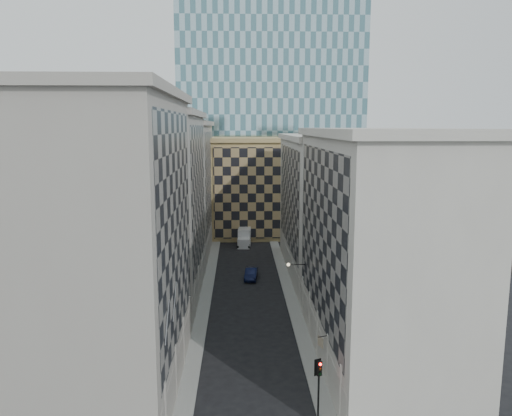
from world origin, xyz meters
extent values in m
cube|color=gray|center=(-5.25, 30.00, 0.07)|extent=(1.50, 100.00, 0.15)
cube|color=gray|center=(5.25, 30.00, 0.07)|extent=(1.50, 100.00, 0.15)
cube|color=#9E978E|center=(-11.00, 11.00, 11.50)|extent=(10.00, 22.00, 23.00)
cube|color=gray|center=(-6.12, 11.00, 13.00)|extent=(0.25, 19.36, 18.00)
cube|color=#9E978E|center=(-6.20, 11.00, 1.60)|extent=(0.45, 21.12, 3.20)
cube|color=#9E978E|center=(-11.00, 11.00, 23.35)|extent=(10.80, 22.80, 0.70)
cylinder|color=#9E978E|center=(-6.35, 2.75, 2.20)|extent=(0.90, 0.90, 4.40)
cylinder|color=#9E978E|center=(-6.35, 8.25, 2.20)|extent=(0.90, 0.90, 4.40)
cylinder|color=#9E978E|center=(-6.35, 13.75, 2.20)|extent=(0.90, 0.90, 4.40)
cylinder|color=#9E978E|center=(-6.35, 19.25, 2.20)|extent=(0.90, 0.90, 4.40)
cube|color=gray|center=(-11.00, 33.00, 11.00)|extent=(10.00, 22.00, 22.00)
cube|color=gray|center=(-6.12, 33.00, 12.50)|extent=(0.25, 19.36, 17.00)
cube|color=gray|center=(-6.20, 33.00, 1.60)|extent=(0.45, 21.12, 3.20)
cube|color=gray|center=(-11.00, 33.00, 22.35)|extent=(10.80, 22.80, 0.70)
cylinder|color=gray|center=(-6.35, 24.75, 2.20)|extent=(0.90, 0.90, 4.40)
cylinder|color=gray|center=(-6.35, 30.25, 2.20)|extent=(0.90, 0.90, 4.40)
cylinder|color=gray|center=(-6.35, 35.75, 2.20)|extent=(0.90, 0.90, 4.40)
cylinder|color=gray|center=(-6.35, 41.25, 2.20)|extent=(0.90, 0.90, 4.40)
cube|color=#9E978E|center=(-11.00, 55.00, 10.50)|extent=(10.00, 22.00, 21.00)
cube|color=gray|center=(-6.12, 55.00, 12.00)|extent=(0.25, 19.36, 16.00)
cube|color=#9E978E|center=(-6.20, 55.00, 1.60)|extent=(0.45, 21.12, 3.20)
cube|color=#9E978E|center=(-11.00, 55.00, 21.35)|extent=(10.80, 22.80, 0.70)
cylinder|color=#9E978E|center=(-6.35, 46.75, 2.20)|extent=(0.90, 0.90, 4.40)
cylinder|color=#9E978E|center=(-6.35, 52.25, 2.20)|extent=(0.90, 0.90, 4.40)
cylinder|color=#9E978E|center=(-6.35, 57.75, 2.20)|extent=(0.90, 0.90, 4.40)
cylinder|color=#9E978E|center=(-6.35, 63.25, 2.20)|extent=(0.90, 0.90, 4.40)
cube|color=beige|center=(11.00, 15.00, 10.00)|extent=(10.00, 26.00, 20.00)
cube|color=gray|center=(6.12, 15.00, 11.50)|extent=(0.25, 22.88, 15.00)
cube|color=beige|center=(6.20, 15.00, 1.60)|extent=(0.45, 24.96, 3.20)
cube|color=beige|center=(11.00, 15.00, 20.35)|extent=(10.80, 26.80, 0.70)
cylinder|color=beige|center=(6.35, 4.60, 2.20)|extent=(0.90, 0.90, 4.40)
cylinder|color=beige|center=(6.35, 9.80, 2.20)|extent=(0.90, 0.90, 4.40)
cylinder|color=beige|center=(6.35, 15.00, 2.20)|extent=(0.90, 0.90, 4.40)
cylinder|color=beige|center=(6.35, 20.20, 2.20)|extent=(0.90, 0.90, 4.40)
cylinder|color=beige|center=(6.35, 25.40, 2.20)|extent=(0.90, 0.90, 4.40)
cube|color=beige|center=(11.00, 42.00, 9.50)|extent=(10.00, 28.00, 19.00)
cube|color=gray|center=(6.12, 42.00, 11.00)|extent=(0.25, 24.64, 14.00)
cube|color=beige|center=(6.20, 42.00, 1.60)|extent=(0.45, 26.88, 3.20)
cube|color=beige|center=(11.00, 42.00, 19.35)|extent=(10.80, 28.80, 0.70)
cube|color=#A38D56|center=(2.00, 68.00, 9.00)|extent=(16.00, 14.00, 18.00)
cube|color=tan|center=(2.00, 60.90, 9.00)|extent=(15.20, 0.25, 16.50)
cube|color=#A38D56|center=(2.00, 68.00, 18.40)|extent=(16.80, 14.80, 0.80)
cube|color=#2F2A25|center=(0.00, 82.00, 14.00)|extent=(6.00, 6.00, 28.00)
cube|color=#2F2A25|center=(0.00, 82.00, 28.70)|extent=(7.00, 7.00, 1.40)
cone|color=#2F2A25|center=(0.00, 82.00, 39.40)|extent=(7.20, 7.20, 20.00)
cylinder|color=gray|center=(-5.90, 4.00, 8.00)|extent=(0.10, 2.33, 2.33)
cylinder|color=gray|center=(-5.90, 8.00, 8.00)|extent=(0.10, 2.33, 2.33)
cylinder|color=black|center=(5.10, 24.00, 6.20)|extent=(1.80, 0.08, 0.08)
sphere|color=#FFE5B2|center=(4.20, 24.00, 6.20)|extent=(0.36, 0.36, 0.36)
cylinder|color=black|center=(4.55, 5.24, 1.75)|extent=(0.14, 0.14, 3.20)
cube|color=black|center=(4.55, 5.24, 3.90)|extent=(0.42, 0.39, 1.10)
cube|color=black|center=(4.48, 5.40, 3.90)|extent=(0.52, 0.26, 1.25)
sphere|color=#FF0C07|center=(4.61, 5.09, 4.27)|extent=(0.20, 0.20, 0.20)
sphere|color=#331E05|center=(4.61, 5.09, 3.90)|extent=(0.20, 0.20, 0.20)
sphere|color=black|center=(4.61, 5.09, 3.53)|extent=(0.20, 0.20, 0.20)
cube|color=silver|center=(-0.28, 56.74, 0.85)|extent=(2.22, 2.40, 1.70)
cube|color=silver|center=(-0.12, 59.19, 1.47)|extent=(2.39, 3.54, 2.93)
cylinder|color=black|center=(-1.27, 56.04, 0.43)|extent=(0.34, 0.87, 0.85)
cylinder|color=black|center=(0.62, 55.92, 0.43)|extent=(0.34, 0.87, 0.85)
cylinder|color=black|center=(-0.99, 60.39, 0.43)|extent=(0.34, 0.87, 0.85)
cylinder|color=black|center=(0.90, 60.27, 0.43)|extent=(0.34, 0.87, 0.85)
imported|color=#0F1537|center=(0.57, 38.74, 0.76)|extent=(2.09, 4.78, 1.53)
cylinder|color=black|center=(5.60, 9.81, 4.26)|extent=(0.88, 0.37, 0.06)
cube|color=tan|center=(5.40, 9.81, 3.80)|extent=(0.33, 0.78, 0.80)
camera|label=1|loc=(-1.08, -27.67, 20.85)|focal=35.00mm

